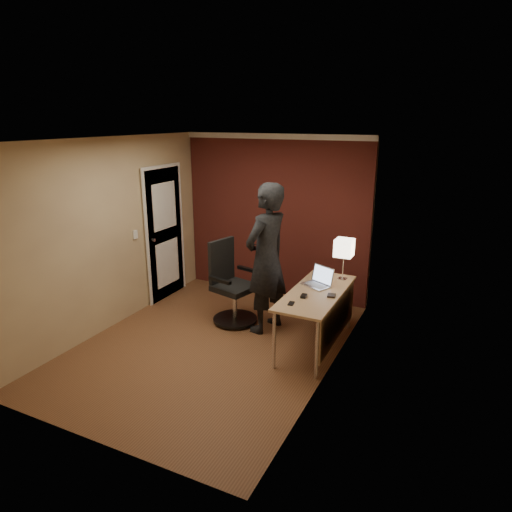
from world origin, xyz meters
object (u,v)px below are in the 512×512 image
Objects in this scene: desk at (322,302)px; phone at (291,303)px; laptop at (319,280)px; mouse at (304,296)px; person at (266,259)px; wallet at (331,296)px; desk_lamp at (344,248)px; office_chair at (231,287)px.

desk is 13.04× the size of phone.
laptop reaches higher than mouse.
desk is at bearing 91.07° from person.
laptop is 0.72m from phone.
person is (-0.82, 0.20, 0.38)m from desk.
desk is 0.76× the size of person.
desk is 13.64× the size of wallet.
mouse is 0.87× the size of phone.
laptop is 3.57× the size of phone.
desk_lamp reaches higher than mouse.
desk_lamp is 1.15m from phone.
desk_lamp reaches higher than wallet.
desk is 1.34× the size of office_chair.
laptop is 0.21× the size of person.
office_chair reaches higher than laptop.
person reaches higher than office_chair.
office_chair is (-1.36, 0.21, -0.11)m from desk.
office_chair is at bearing -167.03° from desk_lamp.
desk_lamp reaches higher than laptop.
desk_lamp is 5.35× the size of mouse.
office_chair is at bearing 140.64° from phone.
person reaches higher than desk_lamp.
wallet is at bearing -29.61° from desk.
laptop is (-0.11, 0.22, 0.19)m from desk.
desk_lamp reaches higher than phone.
desk_lamp is at bearing 12.97° from office_chair.
phone is (-0.06, -0.24, -0.01)m from mouse.
mouse reaches higher than desk.
office_chair is at bearing 169.04° from wallet.
desk_lamp is at bearing 93.81° from wallet.
laptop is at bearing 129.72° from wallet.
wallet reaches higher than desk.
laptop reaches higher than wallet.
office_chair is (-1.50, 0.29, -0.25)m from wallet.
laptop is at bearing 74.23° from phone.
laptop is 1.28m from office_chair.
desk is 2.80× the size of desk_lamp.
phone is at bearing -113.25° from desk.
office_chair reaches higher than mouse.
desk is at bearing -8.90° from office_chair.
office_chair reaches higher than wallet.
office_chair is at bearing -179.57° from laptop.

